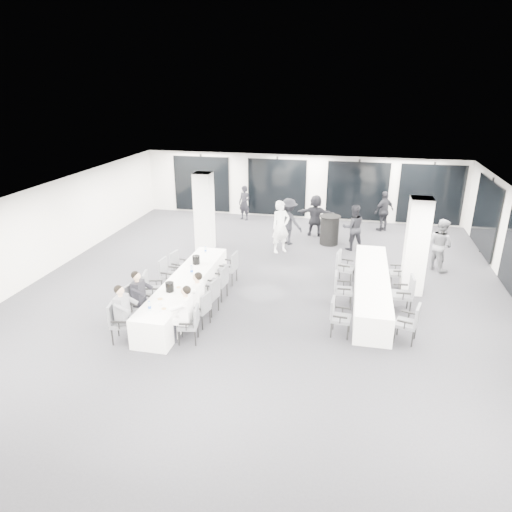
{
  "coord_description": "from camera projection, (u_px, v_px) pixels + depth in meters",
  "views": [
    {
      "loc": [
        2.36,
        -11.77,
        5.75
      ],
      "look_at": [
        -0.16,
        -0.2,
        1.2
      ],
      "focal_mm": 32.0,
      "sensor_mm": 36.0,
      "label": 1
    }
  ],
  "objects": [
    {
      "name": "banquet_table_side",
      "position": [
        371.0,
        288.0,
        12.68
      ],
      "size": [
        0.9,
        5.0,
        0.75
      ],
      "primitive_type": "cube",
      "color": "white",
      "rests_on": "floor"
    },
    {
      "name": "plate_a",
      "position": [
        160.0,
        299.0,
        11.17
      ],
      "size": [
        0.22,
        0.22,
        0.03
      ],
      "color": "white",
      "rests_on": "banquet_table_main"
    },
    {
      "name": "chair_main_right_far",
      "position": [
        230.0,
        266.0,
        13.7
      ],
      "size": [
        0.54,
        0.59,
        0.99
      ],
      "rotation": [
        0.0,
        0.0,
        1.49
      ],
      "color": "#57595F",
      "rests_on": "floor"
    },
    {
      "name": "chair_side_left_near",
      "position": [
        338.0,
        315.0,
        10.9
      ],
      "size": [
        0.5,
        0.55,
        0.93
      ],
      "rotation": [
        0.0,
        0.0,
        -1.64
      ],
      "color": "#57595F",
      "rests_on": "floor"
    },
    {
      "name": "room",
      "position": [
        300.0,
        238.0,
        13.61
      ],
      "size": [
        14.04,
        16.04,
        2.84
      ],
      "color": "#27272C",
      "rests_on": "ground"
    },
    {
      "name": "seated_guest_d",
      "position": [
        195.0,
        295.0,
        11.24
      ],
      "size": [
        0.5,
        0.38,
        1.44
      ],
      "rotation": [
        0.0,
        0.0,
        1.57
      ],
      "color": "white",
      "rests_on": "floor"
    },
    {
      "name": "standing_guest_b",
      "position": [
        353.0,
        224.0,
        16.36
      ],
      "size": [
        1.03,
        0.79,
        1.9
      ],
      "primitive_type": "imported",
      "rotation": [
        0.0,
        0.0,
        3.43
      ],
      "color": "black",
      "rests_on": "floor"
    },
    {
      "name": "seated_guest_c",
      "position": [
        184.0,
        310.0,
        10.51
      ],
      "size": [
        0.5,
        0.38,
        1.44
      ],
      "rotation": [
        0.0,
        0.0,
        1.57
      ],
      "color": "white",
      "rests_on": "floor"
    },
    {
      "name": "wine_glass",
      "position": [
        160.0,
        305.0,
        10.53
      ],
      "size": [
        0.08,
        0.08,
        0.22
      ],
      "color": "silver",
      "rests_on": "banquet_table_main"
    },
    {
      "name": "chair_side_right_near",
      "position": [
        410.0,
        321.0,
        10.58
      ],
      "size": [
        0.59,
        0.62,
        0.96
      ],
      "rotation": [
        0.0,
        0.0,
        1.31
      ],
      "color": "#57595F",
      "rests_on": "floor"
    },
    {
      "name": "chair_main_right_fourth",
      "position": [
        220.0,
        281.0,
        12.71
      ],
      "size": [
        0.54,
        0.59,
        0.98
      ],
      "rotation": [
        0.0,
        0.0,
        1.46
      ],
      "color": "#57595F",
      "rests_on": "floor"
    },
    {
      "name": "chair_main_right_near",
      "position": [
        191.0,
        322.0,
        10.6
      ],
      "size": [
        0.53,
        0.57,
        0.91
      ],
      "rotation": [
        0.0,
        0.0,
        1.75
      ],
      "color": "#57595F",
      "rests_on": "floor"
    },
    {
      "name": "chair_side_right_far",
      "position": [
        400.0,
        270.0,
        13.49
      ],
      "size": [
        0.51,
        0.55,
        0.9
      ],
      "rotation": [
        0.0,
        0.0,
        1.7
      ],
      "color": "#57595F",
      "rests_on": "floor"
    },
    {
      "name": "chair_main_left_mid",
      "position": [
        151.0,
        287.0,
        12.24
      ],
      "size": [
        0.61,
        0.64,
        1.01
      ],
      "rotation": [
        0.0,
        0.0,
        -1.34
      ],
      "color": "#57595F",
      "rests_on": "floor"
    },
    {
      "name": "plate_c",
      "position": [
        178.0,
        287.0,
        11.8
      ],
      "size": [
        0.18,
        0.18,
        0.03
      ],
      "color": "white",
      "rests_on": "banquet_table_main"
    },
    {
      "name": "standing_guest_c",
      "position": [
        289.0,
        218.0,
        16.93
      ],
      "size": [
        1.44,
        1.15,
        1.98
      ],
      "primitive_type": "imported",
      "rotation": [
        0.0,
        0.0,
        2.68
      ],
      "color": "black",
      "rests_on": "floor"
    },
    {
      "name": "chair_side_right_mid",
      "position": [
        405.0,
        292.0,
        11.94
      ],
      "size": [
        0.55,
        0.61,
        1.04
      ],
      "rotation": [
        0.0,
        0.0,
        1.63
      ],
      "color": "#57595F",
      "rests_on": "floor"
    },
    {
      "name": "standing_guest_h",
      "position": [
        441.0,
        241.0,
        14.58
      ],
      "size": [
        1.03,
        1.08,
        1.93
      ],
      "primitive_type": "imported",
      "rotation": [
        0.0,
        0.0,
        2.25
      ],
      "color": "slate",
      "rests_on": "floor"
    },
    {
      "name": "chair_main_left_second",
      "position": [
        135.0,
        302.0,
        11.4
      ],
      "size": [
        0.62,
        0.65,
        1.04
      ],
      "rotation": [
        0.0,
        0.0,
        -1.77
      ],
      "color": "#57595F",
      "rests_on": "floor"
    },
    {
      "name": "chair_main_left_far",
      "position": [
        178.0,
        264.0,
        14.02
      ],
      "size": [
        0.52,
        0.55,
        0.88
      ],
      "rotation": [
        0.0,
        0.0,
        -1.77
      ],
      "color": "#57595F",
      "rests_on": "floor"
    },
    {
      "name": "chair_main_right_second",
      "position": [
        202.0,
        307.0,
        11.3
      ],
      "size": [
        0.54,
        0.57,
        0.9
      ],
      "rotation": [
        0.0,
        0.0,
        1.37
      ],
      "color": "#57595F",
      "rests_on": "floor"
    },
    {
      "name": "standing_guest_g",
      "position": [
        244.0,
        201.0,
        19.99
      ],
      "size": [
        0.77,
        0.7,
        1.71
      ],
      "primitive_type": "imported",
      "rotation": [
        0.0,
        0.0,
        -0.38
      ],
      "color": "black",
      "rests_on": "floor"
    },
    {
      "name": "chair_side_left_far",
      "position": [
        343.0,
        265.0,
        13.74
      ],
      "size": [
        0.59,
        0.62,
        1.0
      ],
      "rotation": [
        0.0,
        0.0,
        -1.75
      ],
      "color": "#57595F",
      "rests_on": "floor"
    },
    {
      "name": "standing_guest_d",
      "position": [
        384.0,
        209.0,
        18.45
      ],
      "size": [
        1.23,
        1.19,
        1.87
      ],
      "primitive_type": "imported",
      "rotation": [
        0.0,
        0.0,
        3.87
      ],
      "color": "black",
      "rests_on": "floor"
    },
    {
      "name": "seated_guest_b",
      "position": [
        141.0,
        295.0,
        11.27
      ],
      "size": [
        0.5,
        0.38,
        1.44
      ],
      "rotation": [
        0.0,
        0.0,
        -1.57
      ],
      "color": "black",
      "rests_on": "floor"
    },
    {
      "name": "column_left",
      "position": [
        204.0,
        212.0,
        16.24
      ],
      "size": [
        0.6,
        0.6,
        2.8
      ],
      "primitive_type": "cube",
      "color": "white",
      "rests_on": "floor"
    },
    {
      "name": "water_bottle_a",
      "position": [
        149.0,
        306.0,
        10.59
      ],
      "size": [
        0.07,
        0.07,
        0.23
      ],
      "primitive_type": "cylinder",
      "color": "silver",
      "rests_on": "banquet_table_main"
    },
    {
      "name": "chair_main_left_near",
      "position": [
        119.0,
        320.0,
        10.62
      ],
      "size": [
        0.57,
        0.61,
        0.98
      ],
      "rotation": [
        0.0,
        0.0,
        -1.4
      ],
      "color": "#57595F",
      "rests_on": "floor"
    },
    {
      "name": "water_bottle_b",
      "position": [
        192.0,
        270.0,
        12.6
      ],
      "size": [
        0.08,
        0.08,
        0.25
      ],
      "primitive_type": "cylinder",
      "color": "silver",
      "rests_on": "banquet_table_main"
    },
    {
      "name": "banquet_table_main",
      "position": [
        186.0,
        291.0,
        12.49
      ],
      "size": [
        0.9,
        5.0,
        0.75
      ],
      "primitive_type": "cube",
      "color": "white",
      "rests_on": "floor"
    },
    {
      "name": "water_bottle_c",
      "position": [
        206.0,
        250.0,
        14.17
      ],
      "size": [
        0.06,
        0.06,
        0.2
      ],
      "primitive_type": "cylinder",
      "color": "silver",
      "rests_on": "banquet_table_main"
    },
    {
      "name": "column_right",
      "position": [
        416.0,
        246.0,
        12.84
      ],
      "size": [
        0.6,
        0.6,
        2.8
      ],
      "primitive_type": "cube",
      "color": "white",
      "rests_on": "floor"
    },
    {
      "name": "cocktail_table",
      "position": [
        329.0,
        230.0,
        17.06
      ],
      "size": [
        0.79,
        0.79,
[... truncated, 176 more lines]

